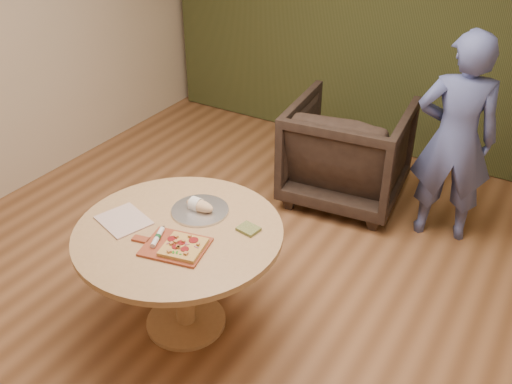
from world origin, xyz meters
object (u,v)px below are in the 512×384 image
object	(u,v)px
serving_tray	(200,210)
person_standing	(455,140)
pedestal_table	(180,249)
pizza_paddle	(174,246)
armchair	(348,147)
flatbread_pizza	(183,247)
cutlery_roll	(158,237)
bread_roll	(199,205)

from	to	relation	value
serving_tray	person_standing	xyz separation A→B (m)	(1.12, 1.66, 0.07)
pedestal_table	pizza_paddle	distance (m)	0.23
serving_tray	armchair	size ratio (longest dim) A/B	0.36
flatbread_pizza	cutlery_roll	xyz separation A→B (m)	(-0.18, -0.00, 0.00)
flatbread_pizza	pedestal_table	bearing A→B (deg)	135.69
serving_tray	pedestal_table	bearing A→B (deg)	-89.03
pedestal_table	pizza_paddle	world-z (taller)	pizza_paddle
flatbread_pizza	armchair	world-z (taller)	armchair
serving_tray	cutlery_roll	bearing A→B (deg)	-93.76
cutlery_roll	armchair	distance (m)	2.18
serving_tray	person_standing	bearing A→B (deg)	55.88
bread_roll	person_standing	world-z (taller)	person_standing
bread_roll	pedestal_table	bearing A→B (deg)	-86.77
pizza_paddle	person_standing	xyz separation A→B (m)	(1.03, 2.03, 0.07)
pedestal_table	bread_roll	world-z (taller)	bread_roll
pizza_paddle	armchair	xyz separation A→B (m)	(0.17, 2.14, -0.27)
flatbread_pizza	cutlery_roll	size ratio (longest dim) A/B	1.35
pedestal_table	cutlery_roll	xyz separation A→B (m)	(-0.03, -0.15, 0.17)
pedestal_table	cutlery_roll	size ratio (longest dim) A/B	6.44
flatbread_pizza	armchair	xyz separation A→B (m)	(0.10, 2.14, -0.29)
pizza_paddle	cutlery_roll	size ratio (longest dim) A/B	2.43
pedestal_table	armchair	bearing A→B (deg)	82.78
cutlery_roll	armchair	bearing A→B (deg)	61.84
cutlery_roll	flatbread_pizza	bearing A→B (deg)	-19.15
flatbread_pizza	serving_tray	bearing A→B (deg)	112.50
pizza_paddle	person_standing	bearing A→B (deg)	50.97
serving_tray	bread_roll	size ratio (longest dim) A/B	1.84
pizza_paddle	cutlery_roll	distance (m)	0.12
bread_roll	armchair	xyz separation A→B (m)	(0.26, 1.77, -0.30)
cutlery_roll	armchair	world-z (taller)	armchair
flatbread_pizza	bread_roll	world-z (taller)	bread_roll
bread_roll	person_standing	bearing A→B (deg)	55.67
armchair	serving_tray	bearing A→B (deg)	75.50
armchair	pizza_paddle	bearing A→B (deg)	79.32
serving_tray	pizza_paddle	bearing A→B (deg)	-76.51
serving_tray	armchair	bearing A→B (deg)	81.75
pizza_paddle	bread_roll	distance (m)	0.39
pizza_paddle	person_standing	distance (m)	2.28
serving_tray	person_standing	world-z (taller)	person_standing
pizza_paddle	flatbread_pizza	xyz separation A→B (m)	(0.06, 0.00, 0.02)
serving_tray	person_standing	distance (m)	2.00
pedestal_table	flatbread_pizza	size ratio (longest dim) A/B	4.76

